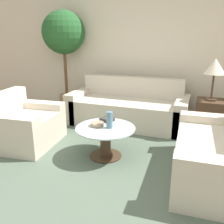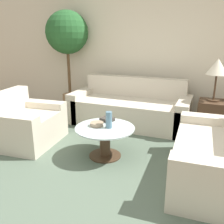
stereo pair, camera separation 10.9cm
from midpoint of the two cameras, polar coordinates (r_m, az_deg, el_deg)
The scene contains 13 objects.
ground_plane at distance 2.82m, azimuth -7.51°, elevation -16.56°, with size 14.00×14.00×0.00m, color brown.
wall_back at distance 4.89m, azimuth 6.88°, elevation 14.13°, with size 10.00×0.06×2.60m.
rug at distance 3.40m, azimuth -2.39°, elevation -10.01°, with size 3.65×3.59×0.01m.
sofa_main at distance 4.54m, azimuth 3.10°, elevation 0.80°, with size 2.09×0.86×0.82m.
armchair at distance 3.92m, azimuth -20.27°, elevation -3.06°, with size 0.88×1.02×0.78m.
loveseat at distance 3.02m, azimuth 22.67°, elevation -9.46°, with size 0.88×1.51×0.80m.
coffee_table at distance 3.29m, azimuth -2.45°, elevation -5.92°, with size 0.78×0.78×0.41m.
side_table at distance 4.30m, azimuth 20.57°, elevation -1.12°, with size 0.43×0.43×0.57m.
table_lamp at distance 4.13m, azimuth 21.75°, elevation 9.43°, with size 0.32×0.32×0.65m.
potted_plant at distance 5.21m, azimuth -11.60°, elevation 16.50°, with size 0.84×0.84×2.02m.
vase at distance 3.18m, azimuth -1.55°, elevation -1.83°, with size 0.08×0.08×0.21m.
bowl at distance 3.28m, azimuth -4.35°, elevation -2.82°, with size 0.18×0.18×0.05m.
book_stack at distance 3.46m, azimuth -2.01°, elevation -1.71°, with size 0.20×0.19×0.05m.
Camera 1 is at (1.07, -2.08, 1.57)m, focal length 40.00 mm.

